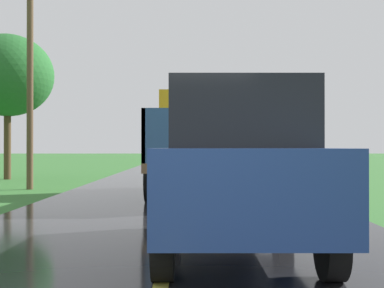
% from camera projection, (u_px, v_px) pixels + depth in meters
% --- Properties ---
extents(banana_truck_near, '(2.38, 5.82, 2.80)m').
position_uv_depth(banana_truck_near, '(200.00, 141.00, 14.03)').
color(banana_truck_near, '#2D2D30').
rests_on(banana_truck_near, road_surface).
extents(utility_pole_roadside, '(2.30, 0.20, 7.23)m').
position_uv_depth(utility_pole_roadside, '(33.00, 62.00, 16.02)').
color(utility_pole_roadside, brown).
rests_on(utility_pole_roadside, ground).
extents(roadside_tree_near_left, '(3.67, 3.67, 5.85)m').
position_uv_depth(roadside_tree_near_left, '(10.00, 76.00, 20.96)').
color(roadside_tree_near_left, '#4C3823').
rests_on(roadside_tree_near_left, ground).
extents(following_car, '(1.74, 4.10, 1.92)m').
position_uv_depth(following_car, '(238.00, 168.00, 5.96)').
color(following_car, navy).
rests_on(following_car, road_surface).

